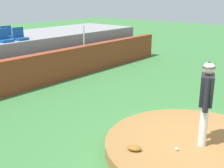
{
  "coord_description": "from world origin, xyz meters",
  "views": [
    {
      "loc": [
        -5.77,
        -2.37,
        3.41
      ],
      "look_at": [
        0.0,
        2.41,
        1.15
      ],
      "focal_mm": 47.39,
      "sensor_mm": 36.0,
      "label": 1
    }
  ],
  "objects_px": {
    "stadium_chair_3": "(20,36)",
    "pitcher": "(206,96)",
    "stadium_chair_7": "(7,34)",
    "fielding_glove": "(134,148)",
    "baseball": "(177,149)",
    "stadium_chair_2": "(4,38)"
  },
  "relations": [
    {
      "from": "stadium_chair_7",
      "to": "fielding_glove",
      "type": "bearing_deg",
      "value": 74.75
    },
    {
      "from": "stadium_chair_3",
      "to": "pitcher",
      "type": "bearing_deg",
      "value": 83.63
    },
    {
      "from": "stadium_chair_3",
      "to": "stadium_chair_7",
      "type": "bearing_deg",
      "value": -90.91
    },
    {
      "from": "stadium_chair_2",
      "to": "stadium_chair_3",
      "type": "xyz_separation_m",
      "value": [
        0.69,
        0.01,
        0.0
      ]
    },
    {
      "from": "fielding_glove",
      "to": "stadium_chair_3",
      "type": "distance_m",
      "value": 7.76
    },
    {
      "from": "pitcher",
      "to": "baseball",
      "type": "distance_m",
      "value": 1.29
    },
    {
      "from": "stadium_chair_2",
      "to": "baseball",
      "type": "bearing_deg",
      "value": 83.16
    },
    {
      "from": "stadium_chair_2",
      "to": "stadium_chair_7",
      "type": "bearing_deg",
      "value": -127.38
    },
    {
      "from": "stadium_chair_2",
      "to": "stadium_chair_3",
      "type": "distance_m",
      "value": 0.69
    },
    {
      "from": "fielding_glove",
      "to": "stadium_chair_2",
      "type": "relative_size",
      "value": 0.6
    },
    {
      "from": "baseball",
      "to": "stadium_chair_7",
      "type": "distance_m",
      "value": 9.16
    },
    {
      "from": "pitcher",
      "to": "stadium_chair_7",
      "type": "height_order",
      "value": "stadium_chair_7"
    },
    {
      "from": "pitcher",
      "to": "stadium_chair_2",
      "type": "xyz_separation_m",
      "value": [
        0.23,
        8.21,
        0.5
      ]
    },
    {
      "from": "fielding_glove",
      "to": "stadium_chair_7",
      "type": "height_order",
      "value": "stadium_chair_7"
    },
    {
      "from": "pitcher",
      "to": "stadium_chair_3",
      "type": "distance_m",
      "value": 8.28
    },
    {
      "from": "baseball",
      "to": "stadium_chair_3",
      "type": "distance_m",
      "value": 8.28
    },
    {
      "from": "pitcher",
      "to": "stadium_chair_2",
      "type": "distance_m",
      "value": 8.23
    },
    {
      "from": "baseball",
      "to": "stadium_chair_3",
      "type": "height_order",
      "value": "stadium_chair_3"
    },
    {
      "from": "baseball",
      "to": "stadium_chair_2",
      "type": "height_order",
      "value": "stadium_chair_2"
    },
    {
      "from": "baseball",
      "to": "stadium_chair_2",
      "type": "relative_size",
      "value": 0.15
    },
    {
      "from": "baseball",
      "to": "stadium_chair_3",
      "type": "xyz_separation_m",
      "value": [
        1.64,
        7.97,
        1.54
      ]
    },
    {
      "from": "pitcher",
      "to": "stadium_chair_3",
      "type": "xyz_separation_m",
      "value": [
        0.92,
        8.22,
        0.5
      ]
    }
  ]
}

